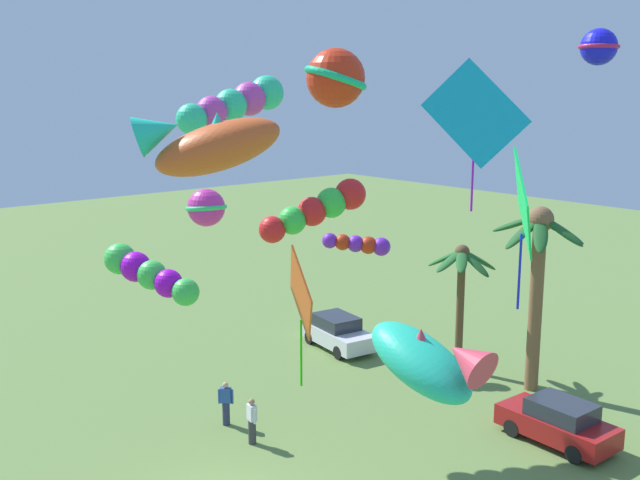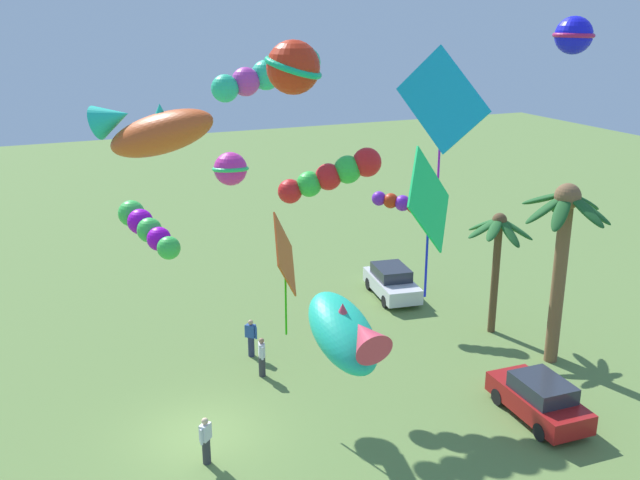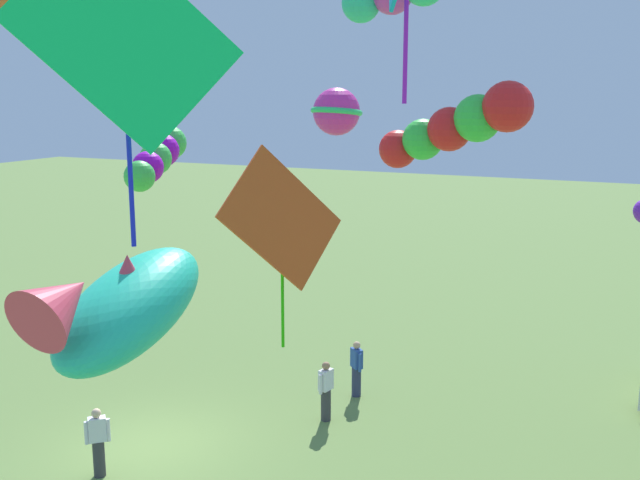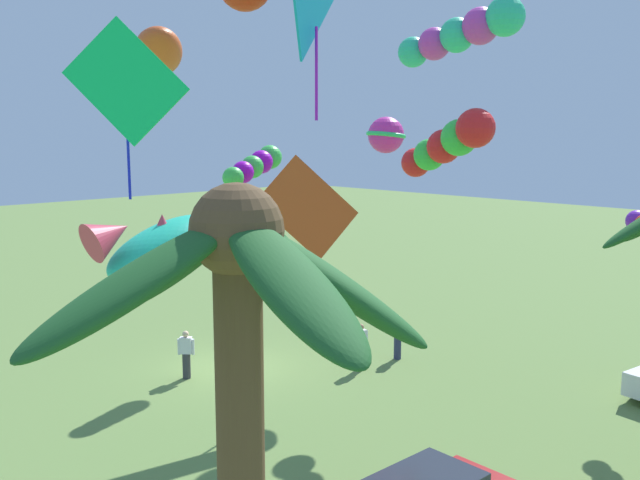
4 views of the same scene
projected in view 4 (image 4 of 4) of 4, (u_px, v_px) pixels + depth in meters
ground_plane at (231, 368)px, 23.64m from camera, size 120.00×120.00×0.00m
palm_tree_0 at (240, 361)px, 7.33m from camera, size 4.48×4.64×7.43m
spectator_0 at (186, 354)px, 22.53m from camera, size 0.43×0.43×1.59m
spectator_1 at (361, 346)px, 23.34m from camera, size 0.54×0.30×1.59m
spectator_2 at (398, 337)px, 24.47m from camera, size 0.43×0.43×1.59m
kite_ball_1 at (386, 135)px, 23.77m from camera, size 1.68×1.67×1.24m
kite_fish_2 at (156, 245)px, 17.48m from camera, size 3.80×1.62×2.20m
kite_fish_3 at (158, 50)px, 21.66m from camera, size 2.85×3.56×1.87m
kite_tube_4 at (447, 144)px, 20.32m from camera, size 1.91×3.75×2.06m
kite_tube_6 at (255, 166)px, 24.58m from camera, size 3.06×1.54×1.42m
kite_diamond_7 at (307, 210)px, 20.80m from camera, size 2.86×1.56×4.45m
kite_diamond_8 at (125, 84)px, 14.78m from camera, size 1.79×2.26×3.91m
kite_tube_10 at (463, 33)px, 22.65m from camera, size 1.46×4.50×1.98m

